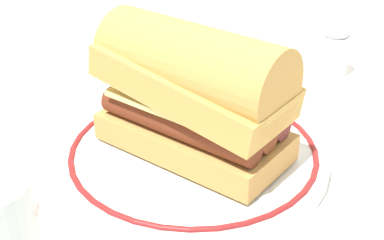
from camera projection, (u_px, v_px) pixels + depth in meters
ground_plane at (187, 166)px, 0.55m from camera, size 1.50×1.50×0.00m
plate at (192, 153)px, 0.56m from camera, size 0.26×0.26×0.01m
sausage_sandwich at (192, 89)px, 0.52m from camera, size 0.18×0.09×0.12m
salt_shaker at (335, 46)px, 0.71m from camera, size 0.04×0.04×0.08m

